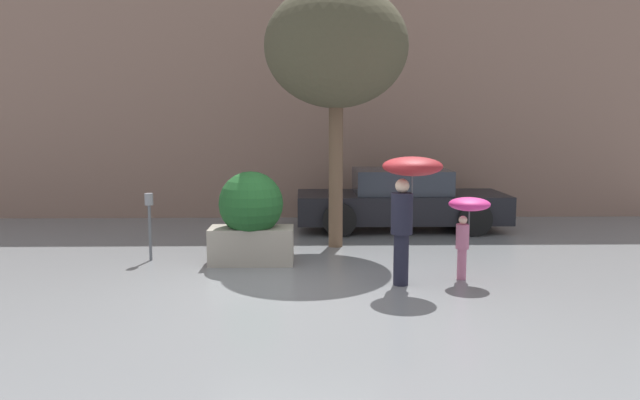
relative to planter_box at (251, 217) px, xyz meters
name	(u,v)px	position (x,y,z in m)	size (l,w,h in m)	color
ground_plane	(297,287)	(0.78, -1.50, -0.79)	(40.00, 40.00, 0.00)	slate
building_facade	(301,93)	(0.78, 5.00, 2.21)	(18.00, 0.30, 6.00)	#8C6B5B
planter_box	(251,217)	(0.00, 0.00, 0.00)	(1.39, 1.06, 1.54)	#9E9384
person_adult	(409,187)	(2.37, -1.43, 0.64)	(0.85, 0.85, 1.87)	#1E1E2D
person_child	(468,215)	(3.30, -1.14, 0.20)	(0.61, 0.61, 1.24)	#B76684
parked_car_near	(401,201)	(2.97, 3.23, -0.18)	(4.51, 1.99, 1.31)	black
street_tree	(336,48)	(1.46, 1.37, 2.88)	(2.62, 2.62, 4.82)	brown
parking_meter	(149,212)	(-1.74, 0.25, 0.05)	(0.14, 0.14, 1.15)	#595B60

